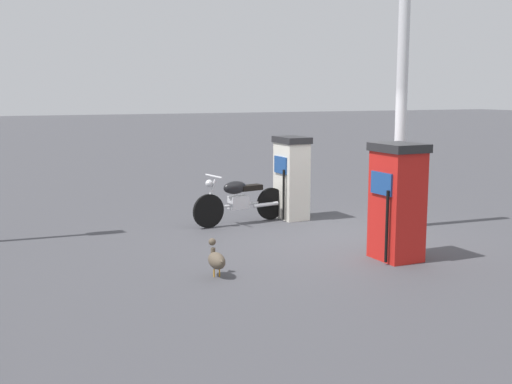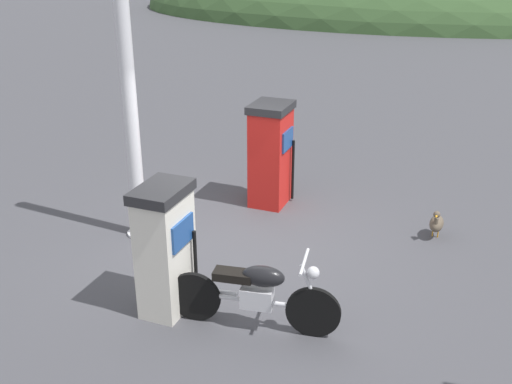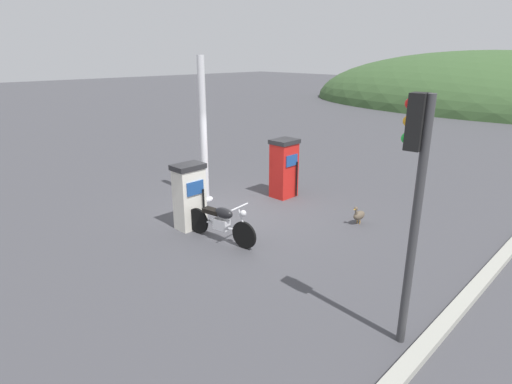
{
  "view_description": "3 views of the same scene",
  "coord_description": "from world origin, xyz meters",
  "px_view_note": "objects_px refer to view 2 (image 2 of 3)",
  "views": [
    {
      "loc": [
        5.42,
        9.17,
        2.43
      ],
      "look_at": [
        1.48,
        0.39,
        0.92
      ],
      "focal_mm": 45.02,
      "sensor_mm": 36.0,
      "label": 1
    },
    {
      "loc": [
        3.08,
        -6.8,
        4.11
      ],
      "look_at": [
        0.43,
        -0.44,
        1.13
      ],
      "focal_mm": 41.63,
      "sensor_mm": 36.0,
      "label": 2
    },
    {
      "loc": [
        7.7,
        -7.11,
        4.05
      ],
      "look_at": [
        0.56,
        -0.19,
        0.74
      ],
      "focal_mm": 29.59,
      "sensor_mm": 36.0,
      "label": 3
    }
  ],
  "objects_px": {
    "fuel_pump_near": "(166,249)",
    "fuel_pump_far": "(271,154)",
    "motorcycle_near_pump": "(256,292)",
    "canopy_support_pole": "(130,110)",
    "wandering_duck": "(437,223)"
  },
  "relations": [
    {
      "from": "fuel_pump_near",
      "to": "fuel_pump_far",
      "type": "height_order",
      "value": "fuel_pump_far"
    },
    {
      "from": "motorcycle_near_pump",
      "to": "canopy_support_pole",
      "type": "xyz_separation_m",
      "value": [
        -2.48,
        1.47,
        1.45
      ]
    },
    {
      "from": "fuel_pump_near",
      "to": "motorcycle_near_pump",
      "type": "xyz_separation_m",
      "value": [
        1.11,
        0.04,
        -0.34
      ]
    },
    {
      "from": "fuel_pump_near",
      "to": "motorcycle_near_pump",
      "type": "relative_size",
      "value": 0.81
    },
    {
      "from": "fuel_pump_far",
      "to": "wandering_duck",
      "type": "xyz_separation_m",
      "value": [
        2.71,
        -0.22,
        -0.63
      ]
    },
    {
      "from": "motorcycle_near_pump",
      "to": "wandering_duck",
      "type": "relative_size",
      "value": 4.01
    },
    {
      "from": "wandering_duck",
      "to": "fuel_pump_far",
      "type": "bearing_deg",
      "value": 175.29
    },
    {
      "from": "motorcycle_near_pump",
      "to": "wandering_duck",
      "type": "xyz_separation_m",
      "value": [
        1.61,
        3.06,
        -0.23
      ]
    },
    {
      "from": "fuel_pump_far",
      "to": "wandering_duck",
      "type": "height_order",
      "value": "fuel_pump_far"
    },
    {
      "from": "canopy_support_pole",
      "to": "motorcycle_near_pump",
      "type": "bearing_deg",
      "value": -30.72
    },
    {
      "from": "wandering_duck",
      "to": "canopy_support_pole",
      "type": "height_order",
      "value": "canopy_support_pole"
    },
    {
      "from": "motorcycle_near_pump",
      "to": "fuel_pump_far",
      "type": "bearing_deg",
      "value": 108.6
    },
    {
      "from": "fuel_pump_far",
      "to": "canopy_support_pole",
      "type": "bearing_deg",
      "value": -127.17
    },
    {
      "from": "motorcycle_near_pump",
      "to": "canopy_support_pole",
      "type": "height_order",
      "value": "canopy_support_pole"
    },
    {
      "from": "fuel_pump_near",
      "to": "canopy_support_pole",
      "type": "xyz_separation_m",
      "value": [
        -1.38,
        1.52,
        1.11
      ]
    }
  ]
}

